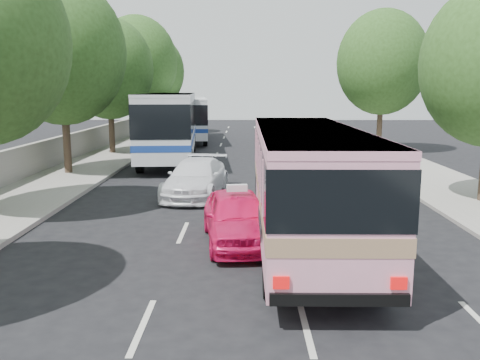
{
  "coord_description": "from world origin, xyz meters",
  "views": [
    {
      "loc": [
        -0.08,
        -10.4,
        4.15
      ],
      "look_at": [
        -0.22,
        3.84,
        1.6
      ],
      "focal_mm": 38.0,
      "sensor_mm": 36.0,
      "label": 1
    }
  ],
  "objects_px": {
    "tour_coach_rear": "(190,115)",
    "pink_taxi": "(237,217)",
    "white_pickup": "(196,178)",
    "pink_bus": "(307,174)",
    "tour_coach_front": "(170,120)"
  },
  "relations": [
    {
      "from": "tour_coach_rear",
      "to": "pink_taxi",
      "type": "bearing_deg",
      "value": -87.28
    },
    {
      "from": "white_pickup",
      "to": "tour_coach_rear",
      "type": "distance_m",
      "value": 21.96
    },
    {
      "from": "pink_taxi",
      "to": "tour_coach_rear",
      "type": "relative_size",
      "value": 0.36
    },
    {
      "from": "pink_taxi",
      "to": "tour_coach_rear",
      "type": "height_order",
      "value": "tour_coach_rear"
    },
    {
      "from": "pink_bus",
      "to": "white_pickup",
      "type": "relative_size",
      "value": 2.01
    },
    {
      "from": "pink_bus",
      "to": "tour_coach_front",
      "type": "height_order",
      "value": "tour_coach_front"
    },
    {
      "from": "pink_bus",
      "to": "tour_coach_front",
      "type": "distance_m",
      "value": 17.85
    },
    {
      "from": "pink_bus",
      "to": "tour_coach_front",
      "type": "relative_size",
      "value": 0.75
    },
    {
      "from": "white_pickup",
      "to": "pink_bus",
      "type": "bearing_deg",
      "value": -54.47
    },
    {
      "from": "white_pickup",
      "to": "tour_coach_rear",
      "type": "xyz_separation_m",
      "value": [
        -2.5,
        21.77,
        1.36
      ]
    },
    {
      "from": "tour_coach_front",
      "to": "tour_coach_rear",
      "type": "height_order",
      "value": "tour_coach_front"
    },
    {
      "from": "white_pickup",
      "to": "tour_coach_rear",
      "type": "relative_size",
      "value": 0.42
    },
    {
      "from": "pink_taxi",
      "to": "tour_coach_rear",
      "type": "distance_m",
      "value": 28.35
    },
    {
      "from": "pink_bus",
      "to": "pink_taxi",
      "type": "height_order",
      "value": "pink_bus"
    },
    {
      "from": "tour_coach_front",
      "to": "white_pickup",
      "type": "bearing_deg",
      "value": -80.83
    }
  ]
}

